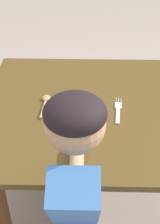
% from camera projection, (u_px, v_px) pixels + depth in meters
% --- Properties ---
extents(ground_plane, '(8.00, 8.00, 0.00)m').
position_uv_depth(ground_plane, '(98.00, 197.00, 1.93)').
color(ground_plane, gray).
extents(dining_table, '(1.14, 0.94, 0.67)m').
position_uv_depth(dining_table, '(102.00, 125.00, 1.59)').
color(dining_table, '#4E3918').
rests_on(dining_table, ground_plane).
extents(plate, '(0.23, 0.23, 0.06)m').
position_uv_depth(plate, '(80.00, 109.00, 1.48)').
color(plate, teal).
rests_on(plate, dining_table).
extents(fork, '(0.04, 0.20, 0.01)m').
position_uv_depth(fork, '(118.00, 111.00, 1.50)').
color(fork, silver).
rests_on(fork, dining_table).
extents(spoon, '(0.04, 0.18, 0.02)m').
position_uv_depth(spoon, '(45.00, 102.00, 1.54)').
color(spoon, '#A98059').
rests_on(spoon, dining_table).
extents(person, '(0.19, 0.43, 1.05)m').
position_uv_depth(person, '(75.00, 215.00, 1.10)').
color(person, '#493C70').
rests_on(person, ground_plane).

